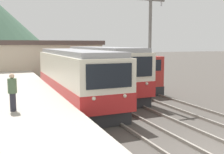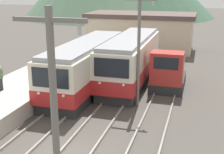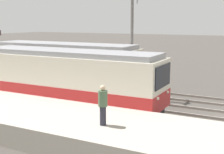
% 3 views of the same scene
% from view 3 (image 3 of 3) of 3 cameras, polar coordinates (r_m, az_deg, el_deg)
% --- Properties ---
extents(commuter_train_left, '(2.84, 11.92, 3.56)m').
position_cam_3_polar(commuter_train_left, '(18.55, -8.37, -0.93)').
color(commuter_train_left, '#28282B').
rests_on(commuter_train_left, ground).
extents(commuter_train_center, '(2.84, 11.03, 3.70)m').
position_cam_3_polar(commuter_train_center, '(22.08, -8.89, 1.00)').
color(commuter_train_center, '#28282B').
rests_on(commuter_train_center, ground).
extents(shunting_locomotive, '(2.40, 4.73, 3.00)m').
position_cam_3_polar(shunting_locomotive, '(24.46, -4.16, 0.77)').
color(shunting_locomotive, '#28282B').
rests_on(shunting_locomotive, ground).
extents(catenary_mast_mid, '(2.00, 0.20, 7.04)m').
position_cam_3_polar(catenary_mast_mid, '(20.86, 3.65, 6.43)').
color(catenary_mast_mid, slate).
rests_on(catenary_mast_mid, ground).
extents(person_on_platform, '(0.38, 0.38, 1.66)m').
position_cam_3_polar(person_on_platform, '(12.61, -1.68, -4.89)').
color(person_on_platform, '#282833').
rests_on(person_on_platform, platform_left).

